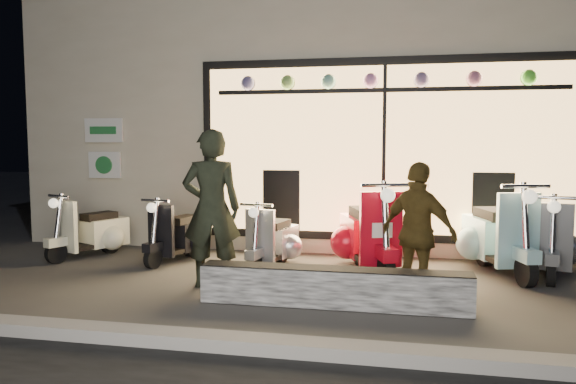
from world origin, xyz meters
name	(u,v)px	position (x,y,z in m)	size (l,w,h in m)	color
ground	(306,288)	(0.00, 0.00, 0.00)	(40.00, 40.00, 0.00)	#383533
kerb	(264,345)	(0.00, -2.00, 0.06)	(40.00, 0.25, 0.12)	slate
shop_building	(349,119)	(0.00, 4.98, 2.10)	(10.20, 6.23, 4.20)	beige
graffiti_barrier	(334,287)	(0.40, -0.65, 0.20)	(2.75, 0.28, 0.40)	black
scooter_silver	(275,241)	(-0.60, 1.03, 0.35)	(0.54, 1.23, 0.87)	black
scooter_red	(367,235)	(0.62, 1.08, 0.46)	(0.86, 1.59, 1.15)	black
scooter_black	(182,235)	(-1.99, 1.18, 0.35)	(0.59, 1.24, 0.88)	black
scooter_cream	(97,231)	(-3.31, 1.17, 0.36)	(0.75, 1.24, 0.90)	black
scooter_blue	(495,236)	(2.26, 1.35, 0.46)	(0.80, 1.60, 1.14)	black
scooter_grey	(551,242)	(2.94, 1.36, 0.40)	(0.65, 1.42, 1.01)	black
man	(212,208)	(-1.09, -0.11, 0.91)	(0.66, 0.44, 1.82)	black
woman	(419,233)	(1.24, -0.32, 0.74)	(0.86, 0.36, 1.48)	brown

